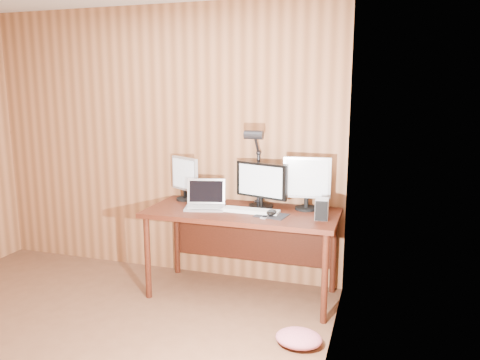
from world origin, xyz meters
The scene contains 13 objects.
desk centered at (0.93, 1.70, 0.63)m, with size 1.60×0.70×0.75m.
monitor_center centered at (1.05, 1.79, 0.95)m, with size 0.47×0.21×0.38m.
monitor_left centered at (0.32, 1.84, 0.96)m, with size 0.32×0.20×0.39m.
monitor_right centered at (1.44, 1.83, 0.99)m, with size 0.40×0.19×0.45m.
laptop centered at (0.60, 1.64, 0.81)m, with size 0.38×0.33×0.24m.
keyboard centered at (1.01, 1.61, 0.76)m, with size 0.48×0.15×0.02m.
mousepad centered at (1.21, 1.55, 0.75)m, with size 0.25×0.20×0.00m, color black.
mouse centered at (1.21, 1.55, 0.77)m, with size 0.07×0.12×0.04m, color black.
hard_drive centered at (1.60, 1.58, 0.83)m, with size 0.11×0.15×0.16m.
phone centered at (1.17, 1.47, 0.76)m, with size 0.05×0.09×0.01m.
speaker centered at (1.58, 1.79, 0.81)m, with size 0.05×0.05×0.12m, color black.
desk_lamp centered at (0.99, 1.85, 1.18)m, with size 0.16×0.23×0.70m.
fabric_pile centered at (1.55, 0.97, 0.05)m, with size 0.33×0.27×0.10m, color #B35766, non-canonical shape.
Camera 1 is at (2.05, -1.98, 1.75)m, focal length 35.00 mm.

